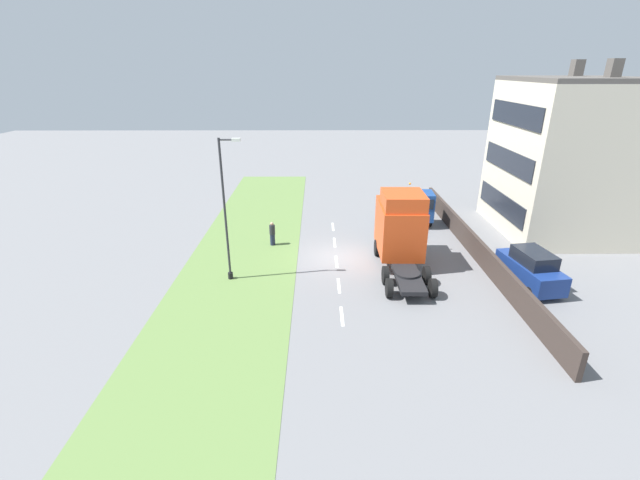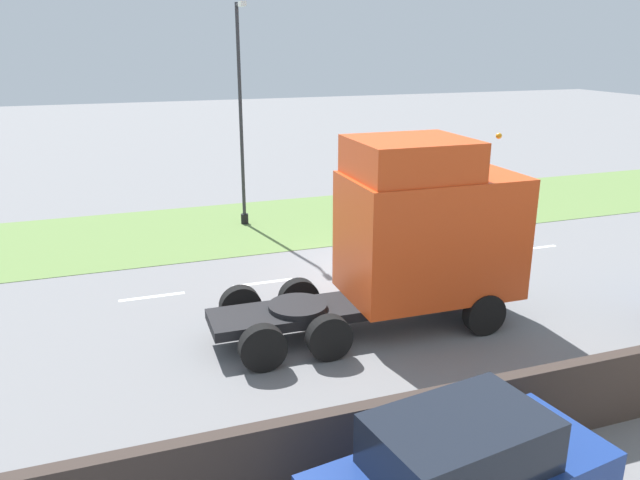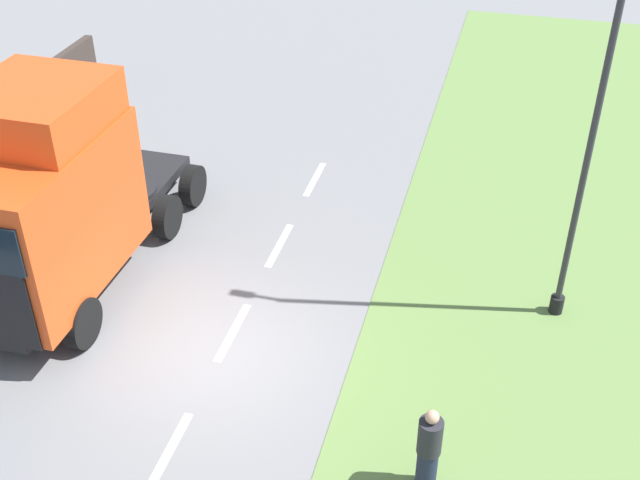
{
  "view_description": "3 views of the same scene",
  "coord_description": "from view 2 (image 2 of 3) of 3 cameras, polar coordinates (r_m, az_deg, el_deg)",
  "views": [
    {
      "loc": [
        -1.21,
        -25.34,
        11.49
      ],
      "look_at": [
        -1.06,
        -2.48,
        2.22
      ],
      "focal_mm": 24.0,
      "sensor_mm": 36.0,
      "label": 1
    },
    {
      "loc": [
        16.73,
        -8.05,
        6.81
      ],
      "look_at": [
        -0.07,
        -2.09,
        1.11
      ],
      "focal_mm": 35.0,
      "sensor_mm": 36.0,
      "label": 2
    },
    {
      "loc": [
        -4.83,
        10.78,
        10.62
      ],
      "look_at": [
        -1.82,
        -0.69,
        2.57
      ],
      "focal_mm": 45.0,
      "sensor_mm": 36.0,
      "label": 3
    }
  ],
  "objects": [
    {
      "name": "ground_plane",
      "position": [
        19.77,
        5.8,
        -2.51
      ],
      "size": [
        120.0,
        120.0,
        0.0
      ],
      "primitive_type": "plane",
      "color": "slate",
      "rests_on": "ground"
    },
    {
      "name": "grass_verge",
      "position": [
        25.05,
        -0.02,
        1.98
      ],
      "size": [
        7.0,
        44.0,
        0.01
      ],
      "color": "#607F42",
      "rests_on": "ground"
    },
    {
      "name": "lane_markings",
      "position": [
        19.5,
        3.94,
        -2.75
      ],
      "size": [
        0.16,
        14.6,
        0.0
      ],
      "color": "white",
      "rests_on": "ground"
    },
    {
      "name": "boundary_wall",
      "position": [
        12.72,
        23.78,
        -12.6
      ],
      "size": [
        0.25,
        24.0,
        1.42
      ],
      "color": "#382D28",
      "rests_on": "ground"
    },
    {
      "name": "lorry_cab",
      "position": [
        15.37,
        9.06,
        0.65
      ],
      "size": [
        2.75,
        7.66,
        4.81
      ],
      "rotation": [
        0.0,
        0.0,
        -0.01
      ],
      "color": "black",
      "rests_on": "ground"
    },
    {
      "name": "lamp_post",
      "position": [
        23.66,
        -7.18,
        10.41
      ],
      "size": [
        1.26,
        0.28,
        8.11
      ],
      "color": "black",
      "rests_on": "ground"
    },
    {
      "name": "pedestrian",
      "position": [
        24.11,
        6.01,
        3.26
      ],
      "size": [
        0.39,
        0.39,
        1.68
      ],
      "color": "#1E233D",
      "rests_on": "ground"
    }
  ]
}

